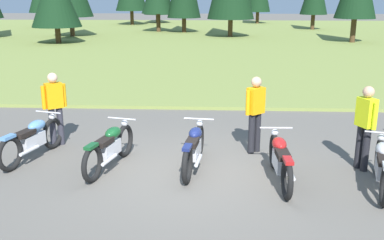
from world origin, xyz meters
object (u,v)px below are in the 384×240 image
Objects in this scene: motorcycle_british_green at (110,147)px; rider_with_back_turned at (55,105)px; rider_near_row_end at (255,110)px; motorcycle_sky_blue at (33,139)px; motorcycle_navy at (194,148)px; motorcycle_silver at (382,165)px; rider_in_hivis_vest at (365,123)px; motorcycle_red at (280,159)px.

rider_with_back_turned reaches higher than motorcycle_british_green.
motorcycle_sky_blue is at bearing -172.20° from rider_near_row_end.
motorcycle_sky_blue is at bearing 173.48° from motorcycle_navy.
rider_near_row_end reaches higher than motorcycle_british_green.
motorcycle_sky_blue is 3.40m from motorcycle_navy.
motorcycle_silver is 1.23× the size of rider_in_hivis_vest.
rider_in_hivis_vest is (-0.07, 0.91, 0.51)m from motorcycle_silver.
motorcycle_sky_blue is 0.99× the size of motorcycle_british_green.
motorcycle_british_green is at bearing -177.79° from rider_in_hivis_vest.
motorcycle_sky_blue is 5.06m from motorcycle_red.
rider_near_row_end is (-0.34, 1.58, 0.51)m from motorcycle_red.
motorcycle_red is (3.26, -0.52, 0.00)m from motorcycle_british_green.
motorcycle_british_green is 3.30m from motorcycle_red.
rider_near_row_end is at bearing 20.10° from motorcycle_british_green.
motorcycle_british_green is at bearing -159.90° from rider_near_row_end.
motorcycle_silver is at bearing -40.42° from rider_near_row_end.
motorcycle_sky_blue is 1.23× the size of rider_near_row_end.
motorcycle_navy is 1.70m from rider_near_row_end.
rider_in_hivis_vest is at bearing -9.94° from rider_with_back_turned.
motorcycle_silver is at bearing -17.33° from rider_with_back_turned.
rider_near_row_end reaches higher than motorcycle_silver.
motorcycle_navy is at bearing -21.88° from rider_with_back_turned.
rider_with_back_turned is at bearing 176.69° from rider_near_row_end.
rider_with_back_turned is at bearing 162.67° from motorcycle_silver.
rider_with_back_turned reaches higher than motorcycle_red.
motorcycle_sky_blue and motorcycle_red have the same top height.
motorcycle_navy is at bearing -177.50° from rider_in_hivis_vest.
motorcycle_british_green is 1.24× the size of rider_with_back_turned.
motorcycle_red is at bearing -157.33° from rider_in_hivis_vest.
motorcycle_sky_blue is 1.05m from rider_with_back_turned.
motorcycle_british_green and motorcycle_red have the same top height.
rider_with_back_turned is at bearing 158.12° from motorcycle_navy.
rider_in_hivis_vest is (3.29, 0.14, 0.51)m from motorcycle_navy.
motorcycle_navy is 3.44m from motorcycle_silver.
motorcycle_navy is at bearing 1.62° from motorcycle_british_green.
motorcycle_navy is at bearing 160.62° from motorcycle_red.
motorcycle_british_green is at bearing -178.38° from motorcycle_navy.
motorcycle_navy and motorcycle_red have the same top height.
motorcycle_red is at bearing -21.05° from rider_with_back_turned.
rider_near_row_end is (4.45, -0.26, 0.00)m from rider_with_back_turned.
rider_near_row_end reaches higher than motorcycle_red.
rider_with_back_turned is at bearing 170.06° from rider_in_hivis_vest.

